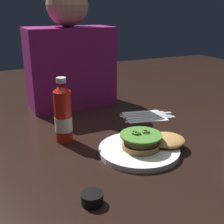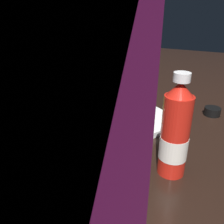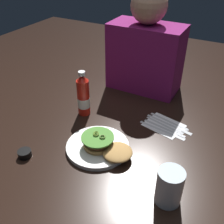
{
  "view_description": "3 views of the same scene",
  "coord_description": "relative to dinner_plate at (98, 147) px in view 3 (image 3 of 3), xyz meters",
  "views": [
    {
      "loc": [
        -0.48,
        -0.71,
        0.42
      ],
      "look_at": [
        -0.06,
        0.16,
        0.08
      ],
      "focal_mm": 47.14,
      "sensor_mm": 36.0,
      "label": 1
    },
    {
      "loc": [
        -0.32,
        0.59,
        0.32
      ],
      "look_at": [
        -0.06,
        0.11,
        0.08
      ],
      "focal_mm": 37.27,
      "sensor_mm": 36.0,
      "label": 2
    },
    {
      "loc": [
        0.37,
        -0.67,
        0.71
      ],
      "look_at": [
        -0.06,
        0.13,
        0.09
      ],
      "focal_mm": 41.77,
      "sensor_mm": 36.0,
      "label": 3
    }
  ],
  "objects": [
    {
      "name": "ground_plane",
      "position": [
        0.05,
        0.01,
        -0.01
      ],
      "size": [
        3.0,
        3.0,
        0.0
      ],
      "primitive_type": "plane",
      "color": "black"
    },
    {
      "name": "dinner_plate",
      "position": [
        0.0,
        0.0,
        0.0
      ],
      "size": [
        0.25,
        0.25,
        0.02
      ],
      "primitive_type": "cylinder",
      "color": "white",
      "rests_on": "ground_plane"
    },
    {
      "name": "burger_sandwich",
      "position": [
        0.04,
        -0.01,
        0.03
      ],
      "size": [
        0.21,
        0.13,
        0.05
      ],
      "color": "#B28144",
      "rests_on": "dinner_plate"
    },
    {
      "name": "ketchup_bottle",
      "position": [
        -0.18,
        0.18,
        0.08
      ],
      "size": [
        0.06,
        0.06,
        0.22
      ],
      "color": "red",
      "rests_on": "ground_plane"
    },
    {
      "name": "water_glass",
      "position": [
        0.32,
        -0.1,
        0.05
      ],
      "size": [
        0.08,
        0.08,
        0.13
      ],
      "primitive_type": "cylinder",
      "color": "silver",
      "rests_on": "ground_plane"
    },
    {
      "name": "condiment_cup",
      "position": [
        -0.22,
        -0.17,
        0.0
      ],
      "size": [
        0.05,
        0.05,
        0.03
      ],
      "primitive_type": "cylinder",
      "color": "black",
      "rests_on": "ground_plane"
    },
    {
      "name": "napkin",
      "position": [
        0.18,
        0.27,
        -0.01
      ],
      "size": [
        0.19,
        0.16,
        0.0
      ],
      "primitive_type": "cube",
      "rotation": [
        0.0,
        0.0,
        -0.23
      ],
      "color": "white",
      "rests_on": "ground_plane"
    },
    {
      "name": "steak_knife",
      "position": [
        0.2,
        0.23,
        -0.0
      ],
      "size": [
        0.22,
        0.04,
        0.0
      ],
      "color": "silver",
      "rests_on": "napkin"
    },
    {
      "name": "table_knife",
      "position": [
        0.2,
        0.25,
        -0.0
      ],
      "size": [
        0.2,
        0.05,
        0.0
      ],
      "color": "silver",
      "rests_on": "napkin"
    },
    {
      "name": "fork_utensil",
      "position": [
        0.2,
        0.27,
        -0.0
      ],
      "size": [
        0.19,
        0.06,
        0.0
      ],
      "color": "silver",
      "rests_on": "napkin"
    },
    {
      "name": "butter_knife",
      "position": [
        0.22,
        0.28,
        -0.0
      ],
      "size": [
        0.22,
        0.06,
        0.0
      ],
      "color": "silver",
      "rests_on": "napkin"
    },
    {
      "name": "spoon_utensil",
      "position": [
        0.22,
        0.3,
        -0.0
      ],
      "size": [
        0.19,
        0.06,
        0.0
      ],
      "color": "silver",
      "rests_on": "napkin"
    },
    {
      "name": "diner_person",
      "position": [
        -0.04,
        0.56,
        0.21
      ],
      "size": [
        0.37,
        0.19,
        0.52
      ],
      "color": "#78185C",
      "rests_on": "ground_plane"
    }
  ]
}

